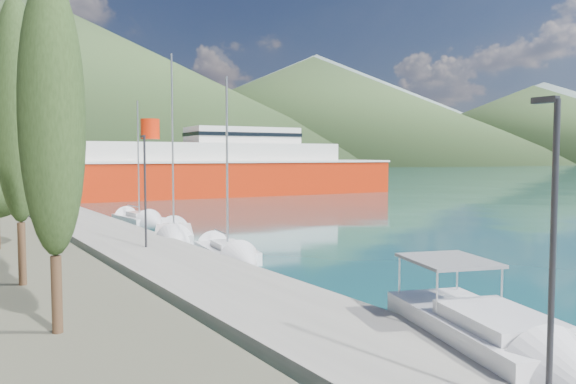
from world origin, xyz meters
TOP-DOWN VIEW (x-y plane):
  - ground at (0.00, 120.00)m, footprint 1400.00×1400.00m
  - quay at (-9.00, 26.00)m, footprint 5.00×88.00m
  - hills_far at (138.59, 618.73)m, footprint 1480.00×900.00m
  - hills_near at (98.04, 372.50)m, footprint 1010.00×520.00m
  - lamp_posts at (-9.00, 13.76)m, footprint 0.15×46.04m
  - motor_cruiser at (-6.52, -6.84)m, footprint 5.36×9.47m
  - sailboat_near at (-5.25, 10.88)m, footprint 3.44×7.88m
  - sailboat_mid at (-5.69, 18.71)m, footprint 5.64×9.61m
  - sailboat_far at (-4.07, 28.95)m, footprint 3.02×7.80m
  - ferry at (14.99, 59.19)m, footprint 58.03×16.88m

SIDE VIEW (x-z plane):
  - ground at x=0.00m, z-range 0.00..0.00m
  - sailboat_near at x=-5.25m, z-range -5.18..5.77m
  - sailboat_far at x=-4.07m, z-range -5.30..5.93m
  - sailboat_mid at x=-5.69m, z-range -6.40..7.05m
  - quay at x=-9.00m, z-range 0.00..0.80m
  - motor_cruiser at x=-6.52m, z-range -1.13..2.23m
  - ferry at x=14.99m, z-range -2.22..9.14m
  - lamp_posts at x=-9.00m, z-range 1.05..7.11m
  - hills_near at x=98.04m, z-range -8.32..106.68m
  - hills_far at x=138.59m, z-range -12.61..167.39m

